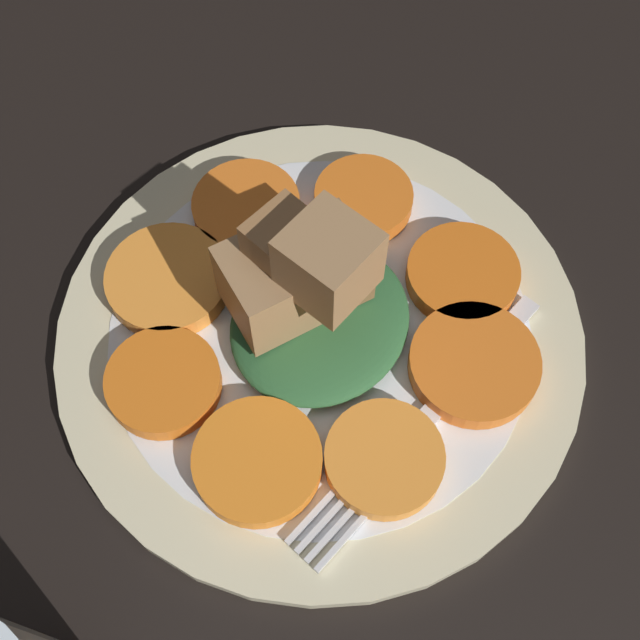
% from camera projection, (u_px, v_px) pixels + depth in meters
% --- Properties ---
extents(table_slab, '(1.20, 1.20, 0.02)m').
position_uv_depth(table_slab, '(320.00, 344.00, 0.48)').
color(table_slab, black).
rests_on(table_slab, ground).
extents(plate, '(0.30, 0.30, 0.01)m').
position_uv_depth(plate, '(320.00, 333.00, 0.47)').
color(plate, beige).
rests_on(plate, table_slab).
extents(carrot_slice_0, '(0.07, 0.07, 0.01)m').
position_uv_depth(carrot_slice_0, '(168.00, 280.00, 0.47)').
color(carrot_slice_0, orange).
rests_on(carrot_slice_0, plate).
extents(carrot_slice_1, '(0.06, 0.06, 0.01)m').
position_uv_depth(carrot_slice_1, '(164.00, 382.00, 0.44)').
color(carrot_slice_1, orange).
rests_on(carrot_slice_1, plate).
extents(carrot_slice_2, '(0.07, 0.07, 0.01)m').
position_uv_depth(carrot_slice_2, '(257.00, 461.00, 0.42)').
color(carrot_slice_2, orange).
rests_on(carrot_slice_2, plate).
extents(carrot_slice_3, '(0.06, 0.06, 0.01)m').
position_uv_depth(carrot_slice_3, '(384.00, 459.00, 0.42)').
color(carrot_slice_3, orange).
rests_on(carrot_slice_3, plate).
extents(carrot_slice_4, '(0.07, 0.07, 0.01)m').
position_uv_depth(carrot_slice_4, '(474.00, 364.00, 0.44)').
color(carrot_slice_4, orange).
rests_on(carrot_slice_4, plate).
extents(carrot_slice_5, '(0.07, 0.07, 0.01)m').
position_uv_depth(carrot_slice_5, '(462.00, 274.00, 0.47)').
color(carrot_slice_5, orange).
rests_on(carrot_slice_5, plate).
extents(carrot_slice_6, '(0.06, 0.06, 0.01)m').
position_uv_depth(carrot_slice_6, '(363.00, 199.00, 0.50)').
color(carrot_slice_6, orange).
rests_on(carrot_slice_6, plate).
extents(carrot_slice_7, '(0.07, 0.07, 0.01)m').
position_uv_depth(carrot_slice_7, '(246.00, 208.00, 0.49)').
color(carrot_slice_7, orange).
rests_on(carrot_slice_7, plate).
extents(center_pile, '(0.11, 0.10, 0.10)m').
position_uv_depth(center_pile, '(308.00, 291.00, 0.43)').
color(center_pile, '#2D6033').
rests_on(center_pile, plate).
extents(fork, '(0.20, 0.04, 0.00)m').
position_uv_depth(fork, '(419.00, 426.00, 0.43)').
color(fork, silver).
rests_on(fork, plate).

